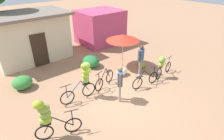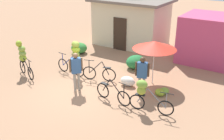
# 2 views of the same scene
# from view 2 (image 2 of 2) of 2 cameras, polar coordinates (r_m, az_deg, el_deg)

# --- Properties ---
(ground_plane) EXTENTS (60.00, 60.00, 0.00)m
(ground_plane) POSITION_cam_2_polar(r_m,az_deg,el_deg) (11.43, -6.24, -4.39)
(ground_plane) COLOR #A17556
(building_low) EXTENTS (4.83, 3.28, 2.94)m
(building_low) POSITION_cam_2_polar(r_m,az_deg,el_deg) (17.16, 4.20, 10.44)
(building_low) COLOR beige
(building_low) RESTS_ON ground
(shop_pink) EXTENTS (3.20, 2.80, 2.53)m
(shop_pink) POSITION_cam_2_polar(r_m,az_deg,el_deg) (15.14, 21.16, 6.29)
(shop_pink) COLOR #BF416A
(shop_pink) RESTS_ON ground
(hedge_bush_front_left) EXTENTS (0.96, 0.94, 0.64)m
(hedge_bush_front_left) POSITION_cam_2_polar(r_m,az_deg,el_deg) (15.82, -7.20, 4.78)
(hedge_bush_front_left) COLOR #348437
(hedge_bush_front_left) RESTS_ON ground
(hedge_bush_front_right) EXTENTS (0.94, 1.13, 0.67)m
(hedge_bush_front_right) POSITION_cam_2_polar(r_m,az_deg,el_deg) (13.57, 5.19, 1.78)
(hedge_bush_front_right) COLOR #247137
(hedge_bush_front_right) RESTS_ON ground
(market_umbrella) EXTENTS (1.92, 1.92, 1.99)m
(market_umbrella) POSITION_cam_2_polar(r_m,az_deg,el_deg) (11.48, 9.28, 5.40)
(market_umbrella) COLOR beige
(market_umbrella) RESTS_ON ground
(bicycle_leftmost) EXTENTS (1.56, 0.66, 1.69)m
(bicycle_leftmost) POSITION_cam_2_polar(r_m,az_deg,el_deg) (13.24, -18.89, 2.95)
(bicycle_leftmost) COLOR black
(bicycle_leftmost) RESTS_ON ground
(bicycle_near_pile) EXTENTS (1.74, 0.46, 1.77)m
(bicycle_near_pile) POSITION_cam_2_polar(r_m,az_deg,el_deg) (12.47, -8.15, 3.22)
(bicycle_near_pile) COLOR black
(bicycle_near_pile) RESTS_ON ground
(bicycle_center_loaded) EXTENTS (1.54, 0.56, 0.98)m
(bicycle_center_loaded) POSITION_cam_2_polar(r_m,az_deg,el_deg) (12.12, -2.84, -0.71)
(bicycle_center_loaded) COLOR black
(bicycle_center_loaded) RESTS_ON ground
(bicycle_by_shop) EXTENTS (1.69, 0.27, 0.95)m
(bicycle_by_shop) POSITION_cam_2_polar(r_m,az_deg,el_deg) (10.35, 0.24, -5.18)
(bicycle_by_shop) COLOR black
(bicycle_by_shop) RESTS_ON ground
(bicycle_rightmost) EXTENTS (1.69, 0.40, 1.24)m
(bicycle_rightmost) POSITION_cam_2_polar(r_m,az_deg,el_deg) (9.63, 7.23, -5.00)
(bicycle_rightmost) COLOR black
(bicycle_rightmost) RESTS_ON ground
(banana_pile_on_ground) EXTENTS (0.65, 0.79, 0.29)m
(banana_pile_on_ground) POSITION_cam_2_polar(r_m,az_deg,el_deg) (11.13, 10.83, -4.66)
(banana_pile_on_ground) COLOR olive
(banana_pile_on_ground) RESTS_ON ground
(produce_sack) EXTENTS (0.70, 0.44, 0.44)m
(produce_sack) POSITION_cam_2_polar(r_m,az_deg,el_deg) (11.68, 3.44, -2.45)
(produce_sack) COLOR silver
(produce_sack) RESTS_ON ground
(person_vendor) EXTENTS (0.41, 0.47, 1.72)m
(person_vendor) POSITION_cam_2_polar(r_m,az_deg,el_deg) (10.99, -7.84, 0.45)
(person_vendor) COLOR gray
(person_vendor) RESTS_ON ground
(person_bystander) EXTENTS (0.55, 0.32, 1.71)m
(person_bystander) POSITION_cam_2_polar(r_m,az_deg,el_deg) (10.55, 6.59, -0.53)
(person_bystander) COLOR gray
(person_bystander) RESTS_ON ground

